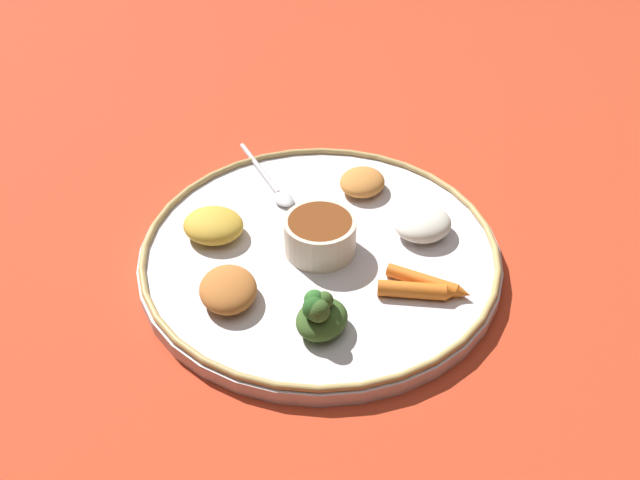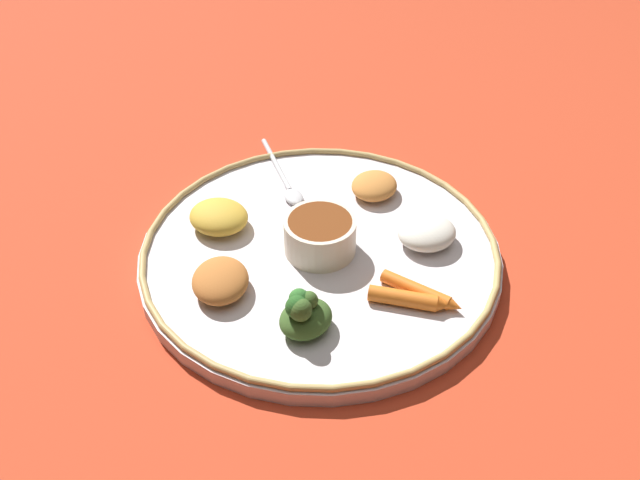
{
  "view_description": "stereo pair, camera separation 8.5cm",
  "coord_description": "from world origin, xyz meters",
  "px_view_note": "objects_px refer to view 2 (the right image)",
  "views": [
    {
      "loc": [
        0.35,
        0.54,
        0.58
      ],
      "look_at": [
        0.0,
        0.0,
        0.03
      ],
      "focal_mm": 40.23,
      "sensor_mm": 36.0,
      "label": 1
    },
    {
      "loc": [
        0.28,
        0.58,
        0.58
      ],
      "look_at": [
        0.0,
        0.0,
        0.03
      ],
      "focal_mm": 40.23,
      "sensor_mm": 36.0,
      "label": 2
    }
  ],
  "objects_px": {
    "center_bowl": "(320,234)",
    "greens_pile": "(304,314)",
    "carrot_near_spoon": "(408,299)",
    "spoon": "(285,181)",
    "carrot_outer": "(421,291)"
  },
  "relations": [
    {
      "from": "center_bowl",
      "to": "greens_pile",
      "type": "xyz_separation_m",
      "value": [
        0.07,
        0.11,
        -0.0
      ]
    },
    {
      "from": "center_bowl",
      "to": "carrot_near_spoon",
      "type": "xyz_separation_m",
      "value": [
        -0.05,
        0.13,
        -0.01
      ]
    },
    {
      "from": "greens_pile",
      "to": "carrot_near_spoon",
      "type": "bearing_deg",
      "value": 171.54
    },
    {
      "from": "spoon",
      "to": "carrot_near_spoon",
      "type": "bearing_deg",
      "value": 96.36
    },
    {
      "from": "greens_pile",
      "to": "carrot_near_spoon",
      "type": "height_order",
      "value": "greens_pile"
    },
    {
      "from": "spoon",
      "to": "greens_pile",
      "type": "distance_m",
      "value": 0.26
    },
    {
      "from": "carrot_near_spoon",
      "to": "spoon",
      "type": "bearing_deg",
      "value": -83.64
    },
    {
      "from": "center_bowl",
      "to": "carrot_near_spoon",
      "type": "relative_size",
      "value": 1.06
    },
    {
      "from": "carrot_near_spoon",
      "to": "carrot_outer",
      "type": "bearing_deg",
      "value": -163.3
    },
    {
      "from": "center_bowl",
      "to": "carrot_outer",
      "type": "xyz_separation_m",
      "value": [
        -0.07,
        0.12,
        -0.02
      ]
    },
    {
      "from": "spoon",
      "to": "carrot_outer",
      "type": "xyz_separation_m",
      "value": [
        -0.05,
        0.26,
        0.0
      ]
    },
    {
      "from": "carrot_near_spoon",
      "to": "center_bowl",
      "type": "bearing_deg",
      "value": -69.66
    },
    {
      "from": "spoon",
      "to": "carrot_near_spoon",
      "type": "height_order",
      "value": "carrot_near_spoon"
    },
    {
      "from": "carrot_outer",
      "to": "carrot_near_spoon",
      "type": "bearing_deg",
      "value": 16.7
    },
    {
      "from": "greens_pile",
      "to": "center_bowl",
      "type": "bearing_deg",
      "value": -123.25
    }
  ]
}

